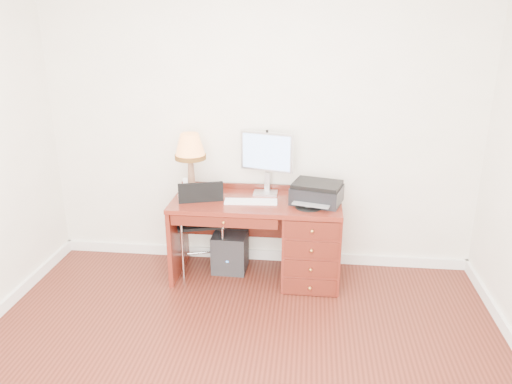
# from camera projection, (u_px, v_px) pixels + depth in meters

# --- Properties ---
(ground) EXTENTS (4.00, 4.00, 0.00)m
(ground) POSITION_uv_depth(u_px,v_px,m) (233.00, 376.00, 3.36)
(ground) COLOR #3E150E
(ground) RESTS_ON ground
(room_shell) EXTENTS (4.00, 4.00, 4.00)m
(room_shell) POSITION_uv_depth(u_px,v_px,m) (246.00, 317.00, 3.93)
(room_shell) COLOR white
(room_shell) RESTS_ON ground
(desk) EXTENTS (1.50, 0.67, 0.75)m
(desk) POSITION_uv_depth(u_px,v_px,m) (292.00, 236.00, 4.51)
(desk) COLOR maroon
(desk) RESTS_ON ground
(monitor) EXTENTS (0.49, 0.22, 0.57)m
(monitor) POSITION_uv_depth(u_px,v_px,m) (266.00, 155.00, 4.50)
(monitor) COLOR silver
(monitor) RESTS_ON desk
(keyboard) EXTENTS (0.47, 0.16, 0.02)m
(keyboard) POSITION_uv_depth(u_px,v_px,m) (251.00, 202.00, 4.37)
(keyboard) COLOR white
(keyboard) RESTS_ON desk
(mouse_pad) EXTENTS (0.23, 0.23, 0.05)m
(mouse_pad) POSITION_uv_depth(u_px,v_px,m) (309.00, 206.00, 4.25)
(mouse_pad) COLOR black
(mouse_pad) RESTS_ON desk
(printer) EXTENTS (0.49, 0.42, 0.19)m
(printer) POSITION_uv_depth(u_px,v_px,m) (317.00, 193.00, 4.34)
(printer) COLOR black
(printer) RESTS_ON desk
(leg_lamp) EXTENTS (0.28, 0.28, 0.57)m
(leg_lamp) POSITION_uv_depth(u_px,v_px,m) (190.00, 150.00, 4.43)
(leg_lamp) COLOR black
(leg_lamp) RESTS_ON desk
(phone) EXTENTS (0.09, 0.09, 0.18)m
(phone) POSITION_uv_depth(u_px,v_px,m) (186.00, 191.00, 4.49)
(phone) COLOR white
(phone) RESTS_ON desk
(pen_cup) EXTENTS (0.07, 0.07, 0.09)m
(pen_cup) POSITION_uv_depth(u_px,v_px,m) (299.00, 193.00, 4.48)
(pen_cup) COLOR black
(pen_cup) RESTS_ON desk
(chair) EXTENTS (0.55, 0.55, 0.93)m
(chair) POSITION_uv_depth(u_px,v_px,m) (198.00, 216.00, 4.57)
(chair) COLOR black
(chair) RESTS_ON ground
(equipment_box) EXTENTS (0.32, 0.32, 0.37)m
(equipment_box) POSITION_uv_depth(u_px,v_px,m) (230.00, 252.00, 4.73)
(equipment_box) COLOR black
(equipment_box) RESTS_ON ground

